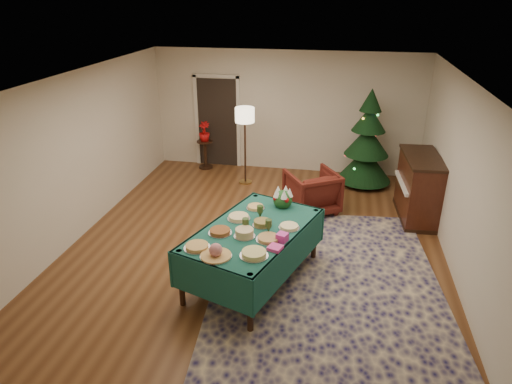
% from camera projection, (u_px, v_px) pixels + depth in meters
% --- Properties ---
extents(room_shell, '(7.00, 7.00, 7.00)m').
position_uv_depth(room_shell, '(258.00, 167.00, 7.08)').
color(room_shell, '#593319').
rests_on(room_shell, ground).
extents(doorway, '(1.08, 0.04, 2.16)m').
position_uv_depth(doorway, '(217.00, 120.00, 10.58)').
color(doorway, black).
rests_on(doorway, ground).
extents(rug, '(3.57, 4.47, 0.02)m').
position_uv_depth(rug, '(326.00, 280.00, 6.62)').
color(rug, '#151243').
rests_on(rug, ground).
extents(buffet_table, '(1.89, 2.44, 0.84)m').
position_uv_depth(buffet_table, '(253.00, 239.00, 6.37)').
color(buffet_table, black).
rests_on(buffet_table, ground).
extents(platter_0, '(0.34, 0.34, 0.05)m').
position_uv_depth(platter_0, '(197.00, 247.00, 5.82)').
color(platter_0, silver).
rests_on(platter_0, buffet_table).
extents(platter_1, '(0.40, 0.40, 0.18)m').
position_uv_depth(platter_1, '(216.00, 252.00, 5.62)').
color(platter_1, silver).
rests_on(platter_1, buffet_table).
extents(platter_2, '(0.36, 0.36, 0.07)m').
position_uv_depth(platter_2, '(254.00, 254.00, 5.64)').
color(platter_2, silver).
rests_on(platter_2, buffet_table).
extents(platter_3, '(0.33, 0.33, 0.06)m').
position_uv_depth(platter_3, '(220.00, 232.00, 6.17)').
color(platter_3, silver).
rests_on(platter_3, buffet_table).
extents(platter_4, '(0.29, 0.29, 0.11)m').
position_uv_depth(platter_4, '(244.00, 233.00, 6.08)').
color(platter_4, silver).
rests_on(platter_4, buffet_table).
extents(platter_5, '(0.34, 0.34, 0.05)m').
position_uv_depth(platter_5, '(268.00, 238.00, 6.01)').
color(platter_5, silver).
rests_on(platter_5, buffet_table).
extents(platter_6, '(0.33, 0.33, 0.06)m').
position_uv_depth(platter_6, '(239.00, 217.00, 6.56)').
color(platter_6, silver).
rests_on(platter_6, buffet_table).
extents(platter_7, '(0.27, 0.27, 0.08)m').
position_uv_depth(platter_7, '(262.00, 223.00, 6.37)').
color(platter_7, silver).
rests_on(platter_7, buffet_table).
extents(platter_8, '(0.30, 0.30, 0.05)m').
position_uv_depth(platter_8, '(289.00, 227.00, 6.31)').
color(platter_8, silver).
rests_on(platter_8, buffet_table).
extents(platter_9, '(0.28, 0.28, 0.05)m').
position_uv_depth(platter_9, '(255.00, 207.00, 6.88)').
color(platter_9, silver).
rests_on(platter_9, buffet_table).
extents(goblet_0, '(0.09, 0.09, 0.20)m').
position_uv_depth(goblet_0, '(260.00, 211.00, 6.56)').
color(goblet_0, '#2D471E').
rests_on(goblet_0, buffet_table).
extents(goblet_1, '(0.09, 0.09, 0.20)m').
position_uv_depth(goblet_1, '(269.00, 226.00, 6.16)').
color(goblet_1, '#2D471E').
rests_on(goblet_1, buffet_table).
extents(goblet_2, '(0.09, 0.09, 0.20)m').
position_uv_depth(goblet_2, '(246.00, 224.00, 6.20)').
color(goblet_2, '#2D471E').
rests_on(goblet_2, buffet_table).
extents(napkin_stack, '(0.21, 0.21, 0.04)m').
position_uv_depth(napkin_stack, '(275.00, 248.00, 5.79)').
color(napkin_stack, '#F744AA').
rests_on(napkin_stack, buffet_table).
extents(gift_box, '(0.17, 0.17, 0.11)m').
position_uv_depth(gift_box, '(282.00, 237.00, 5.97)').
color(gift_box, '#E740B5').
rests_on(gift_box, buffet_table).
extents(centerpiece, '(0.30, 0.30, 0.35)m').
position_uv_depth(centerpiece, '(283.00, 198.00, 6.89)').
color(centerpiece, '#1E4C1E').
rests_on(centerpiece, buffet_table).
extents(armchair, '(1.15, 1.13, 0.88)m').
position_uv_depth(armchair, '(312.00, 190.00, 8.52)').
color(armchair, '#521811').
rests_on(armchair, ground).
extents(floor_lamp, '(0.40, 0.40, 1.66)m').
position_uv_depth(floor_lamp, '(245.00, 120.00, 9.41)').
color(floor_lamp, '#A57F3F').
rests_on(floor_lamp, ground).
extents(side_table, '(0.37, 0.37, 0.66)m').
position_uv_depth(side_table, '(205.00, 155.00, 10.68)').
color(side_table, black).
rests_on(side_table, ground).
extents(potted_plant, '(0.25, 0.45, 0.25)m').
position_uv_depth(potted_plant, '(204.00, 136.00, 10.49)').
color(potted_plant, red).
rests_on(potted_plant, side_table).
extents(christmas_tree, '(1.15, 1.15, 2.07)m').
position_uv_depth(christmas_tree, '(367.00, 143.00, 9.54)').
color(christmas_tree, black).
rests_on(christmas_tree, ground).
extents(piano, '(0.73, 1.41, 1.19)m').
position_uv_depth(piano, '(419.00, 188.00, 8.24)').
color(piano, black).
rests_on(piano, ground).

